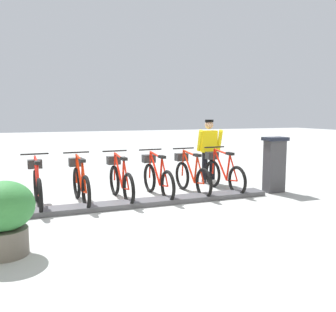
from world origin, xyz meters
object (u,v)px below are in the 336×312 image
planter_bush (4,214)px  bike_docked_5 (37,185)px  bike_docked_3 (120,180)px  bike_docked_1 (191,175)px  payment_kiosk (274,164)px  worker_near_rack (209,149)px  bike_docked_4 (80,182)px  bike_docked_2 (157,177)px  bike_docked_0 (223,173)px

planter_bush → bike_docked_5: bearing=-10.1°
planter_bush → bike_docked_3: bearing=-40.9°
planter_bush → bike_docked_1: bearing=-57.2°
bike_docked_5 → planter_bush: 2.44m
payment_kiosk → bike_docked_5: size_ratio=0.74×
bike_docked_5 → worker_near_rack: bearing=-77.7°
payment_kiosk → bike_docked_4: 4.37m
bike_docked_5 → worker_near_rack: size_ratio=1.04×
bike_docked_3 → payment_kiosk: bearing=-99.3°
bike_docked_2 → bike_docked_5: (0.00, 2.47, 0.00)m
bike_docked_5 → planter_bush: size_ratio=1.77×
bike_docked_0 → worker_near_rack: size_ratio=1.04×
bike_docked_4 → worker_near_rack: (0.92, -3.40, 0.48)m
bike_docked_0 → worker_near_rack: worker_near_rack is taller
bike_docked_1 → bike_docked_4: size_ratio=1.00×
bike_docked_1 → bike_docked_3: 1.65m
bike_docked_5 → worker_near_rack: (0.92, -4.23, 0.48)m
payment_kiosk → bike_docked_1: size_ratio=0.74×
bike_docked_3 → planter_bush: bearing=139.1°
payment_kiosk → bike_docked_2: 2.75m
bike_docked_1 → bike_docked_2: size_ratio=1.00×
bike_docked_4 → payment_kiosk: bearing=-97.5°
payment_kiosk → worker_near_rack: size_ratio=0.77×
bike_docked_1 → planter_bush: bearing=122.8°
bike_docked_0 → worker_near_rack: 1.04m
bike_docked_4 → bike_docked_5: size_ratio=1.00×
worker_near_rack → planter_bush: bearing=125.5°
bike_docked_1 → bike_docked_5: bearing=90.0°
bike_docked_0 → bike_docked_4: size_ratio=1.00×
bike_docked_3 → bike_docked_4: same height
worker_near_rack → bike_docked_4: bearing=105.1°
bike_docked_0 → worker_near_rack: bearing=-6.7°
bike_docked_0 → bike_docked_3: same height
bike_docked_1 → worker_near_rack: 1.39m
payment_kiosk → planter_bush: (-1.83, 5.58, -0.12)m
bike_docked_1 → bike_docked_5: same height
payment_kiosk → bike_docked_0: size_ratio=0.74×
bike_docked_2 → bike_docked_4: bearing=90.0°
bike_docked_2 → planter_bush: bike_docked_2 is taller
payment_kiosk → worker_near_rack: bearing=31.8°
payment_kiosk → bike_docked_3: size_ratio=0.74×
bike_docked_4 → bike_docked_2: bearing=-90.0°
bike_docked_2 → worker_near_rack: worker_near_rack is taller
bike_docked_0 → planter_bush: (-2.40, 4.55, 0.11)m
bike_docked_0 → bike_docked_2: same height
bike_docked_4 → bike_docked_5: 0.82m
payment_kiosk → bike_docked_0: payment_kiosk is taller
bike_docked_0 → planter_bush: size_ratio=1.77×
bike_docked_0 → bike_docked_1: 0.82m
bike_docked_3 → worker_near_rack: bearing=-70.4°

